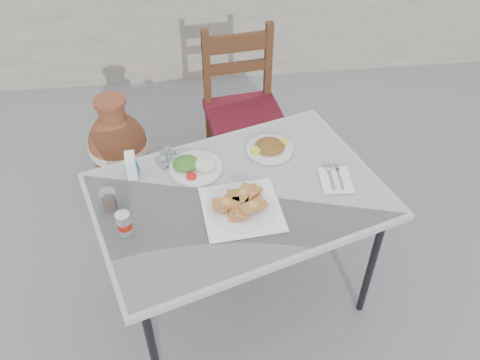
{
  "coord_description": "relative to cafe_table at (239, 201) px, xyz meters",
  "views": [
    {
      "loc": [
        -0.14,
        -1.54,
        2.38
      ],
      "look_at": [
        0.06,
        0.15,
        0.81
      ],
      "focal_mm": 38.0,
      "sensor_mm": 36.0,
      "label": 1
    }
  ],
  "objects": [
    {
      "name": "chair",
      "position": [
        0.14,
        0.98,
        -0.19
      ],
      "size": [
        0.51,
        0.51,
        1.04
      ],
      "rotation": [
        0.0,
        0.0,
        0.12
      ],
      "color": "#38180F",
      "rests_on": "ground"
    },
    {
      "name": "terracotta_urn",
      "position": [
        -0.67,
        1.0,
        -0.42
      ],
      "size": [
        0.38,
        0.38,
        0.67
      ],
      "color": "brown",
      "rests_on": "ground"
    },
    {
      "name": "condiment_caddy",
      "position": [
        -0.31,
        0.26,
        0.08
      ],
      "size": [
        0.13,
        0.12,
        0.08
      ],
      "rotation": [
        0.0,
        0.0,
        0.47
      ],
      "color": "#AFAFB6",
      "rests_on": "cafe_table"
    },
    {
      "name": "cola_glass",
      "position": [
        -0.57,
        -0.03,
        0.1
      ],
      "size": [
        0.07,
        0.07,
        0.1
      ],
      "color": "white",
      "rests_on": "cafe_table"
    },
    {
      "name": "soda_can",
      "position": [
        -0.5,
        -0.19,
        0.11
      ],
      "size": [
        0.06,
        0.06,
        0.11
      ],
      "color": "silver",
      "rests_on": "cafe_table"
    },
    {
      "name": "ground",
      "position": [
        -0.05,
        -0.1,
        -0.73
      ],
      "size": [
        80.0,
        80.0,
        0.0
      ],
      "primitive_type": "plane",
      "color": "slate",
      "rests_on": "ground"
    },
    {
      "name": "cafe_table",
      "position": [
        0.0,
        0.0,
        0.0
      ],
      "size": [
        1.49,
        1.22,
        0.78
      ],
      "rotation": [
        0.0,
        0.0,
        0.3
      ],
      "color": "black",
      "rests_on": "ground"
    },
    {
      "name": "back_wall",
      "position": [
        -0.05,
        2.4,
        -0.13
      ],
      "size": [
        6.0,
        0.25,
        1.2
      ],
      "primitive_type": "cube",
      "color": "#A89C8C",
      "rests_on": "ground"
    },
    {
      "name": "salad_chopped_plate",
      "position": [
        0.19,
        0.28,
        0.07
      ],
      "size": [
        0.23,
        0.23,
        0.05
      ],
      "color": "silver",
      "rests_on": "cafe_table"
    },
    {
      "name": "salad_rice_plate",
      "position": [
        -0.19,
        0.18,
        0.08
      ],
      "size": [
        0.25,
        0.25,
        0.06
      ],
      "color": "silver",
      "rests_on": "cafe_table"
    },
    {
      "name": "cutlery_napkin",
      "position": [
        0.46,
        0.04,
        0.06
      ],
      "size": [
        0.15,
        0.2,
        0.01
      ],
      "rotation": [
        0.0,
        0.0,
        -0.05
      ],
      "color": "white",
      "rests_on": "cafe_table"
    },
    {
      "name": "pide_plate",
      "position": [
        0.0,
        -0.1,
        0.09
      ],
      "size": [
        0.37,
        0.37,
        0.07
      ],
      "rotation": [
        0.0,
        0.0,
        0.09
      ],
      "color": "white",
      "rests_on": "cafe_table"
    },
    {
      "name": "napkin_holder",
      "position": [
        -0.48,
        0.18,
        0.11
      ],
      "size": [
        0.06,
        0.1,
        0.11
      ],
      "rotation": [
        0.0,
        0.0,
        0.09
      ],
      "color": "white",
      "rests_on": "cafe_table"
    }
  ]
}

